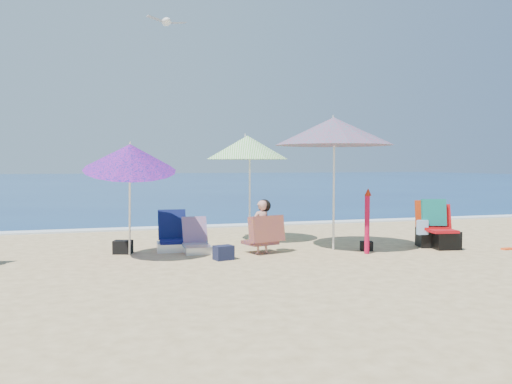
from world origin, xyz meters
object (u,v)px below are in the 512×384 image
object	(u,v)px
camp_chair_right	(431,230)
person_center	(263,228)
seagull	(167,22)
umbrella_turquoise	(334,131)
furled_umbrella	(367,218)
umbrella_blue	(130,157)
chair_rainbow	(197,244)
umbrella_striped	(247,148)
camp_chair_left	(444,236)
chair_navy	(172,240)

from	to	relation	value
camp_chair_right	person_center	distance (m)	3.34
camp_chair_right	seagull	xyz separation A→B (m)	(-4.84, 1.62, 4.00)
umbrella_turquoise	person_center	size ratio (longest dim) A/B	2.68
furled_umbrella	camp_chair_right	xyz separation A→B (m)	(1.56, 0.35, -0.31)
umbrella_blue	chair_rainbow	xyz separation A→B (m)	(1.17, 0.35, -1.55)
umbrella_striped	camp_chair_left	bearing A→B (deg)	-30.18
umbrella_turquoise	camp_chair_right	xyz separation A→B (m)	(1.96, -0.23, -1.87)
umbrella_striped	umbrella_blue	bearing A→B (deg)	-149.94
umbrella_striped	camp_chair_left	world-z (taller)	umbrella_striped
chair_rainbow	camp_chair_right	size ratio (longest dim) A/B	0.68
umbrella_turquoise	umbrella_striped	world-z (taller)	umbrella_turquoise
camp_chair_left	seagull	size ratio (longest dim) A/B	1.04
chair_navy	camp_chair_right	bearing A→B (deg)	-11.67
chair_rainbow	person_center	bearing A→B (deg)	-19.65
umbrella_striped	furled_umbrella	size ratio (longest dim) A/B	1.89
chair_navy	seagull	world-z (taller)	seagull
umbrella_blue	furled_umbrella	size ratio (longest dim) A/B	1.78
furled_umbrella	seagull	bearing A→B (deg)	149.02
umbrella_turquoise	person_center	bearing A→B (deg)	-178.52
chair_rainbow	umbrella_striped	bearing A→B (deg)	40.02
camp_chair_left	seagull	bearing A→B (deg)	158.92
umbrella_turquoise	furled_umbrella	xyz separation A→B (m)	(0.40, -0.58, -1.56)
umbrella_striped	chair_rainbow	xyz separation A→B (m)	(-1.25, -1.05, -1.77)
chair_rainbow	seagull	xyz separation A→B (m)	(-0.37, 1.02, 4.17)
camp_chair_left	chair_rainbow	bearing A→B (deg)	169.11
umbrella_striped	chair_navy	xyz separation A→B (m)	(-1.63, -0.65, -1.74)
furled_umbrella	camp_chair_right	bearing A→B (deg)	12.49
umbrella_turquoise	seagull	size ratio (longest dim) A/B	3.23
chair_navy	person_center	distance (m)	1.73
umbrella_turquoise	seagull	xyz separation A→B (m)	(-2.88, 1.39, 2.13)
chair_navy	umbrella_blue	bearing A→B (deg)	-136.35
person_center	seagull	bearing A→B (deg)	136.45
chair_rainbow	person_center	xyz separation A→B (m)	(1.13, -0.40, 0.30)
umbrella_striped	umbrella_turquoise	bearing A→B (deg)	-48.39
umbrella_turquoise	camp_chair_left	bearing A→B (deg)	-13.94
seagull	person_center	bearing A→B (deg)	-43.55
umbrella_blue	seagull	distance (m)	3.07
chair_rainbow	person_center	distance (m)	1.23
umbrella_turquoise	chair_navy	xyz separation A→B (m)	(-2.89, 0.77, -2.01)
umbrella_turquoise	umbrella_blue	world-z (taller)	umbrella_turquoise
chair_navy	person_center	bearing A→B (deg)	-28.09
umbrella_striped	camp_chair_right	bearing A→B (deg)	-27.12
seagull	camp_chair_left	bearing A→B (deg)	-21.08
chair_navy	person_center	xyz separation A→B (m)	(1.51, -0.81, 0.27)
umbrella_striped	seagull	world-z (taller)	seagull
umbrella_turquoise	furled_umbrella	bearing A→B (deg)	-55.33
chair_navy	camp_chair_right	size ratio (longest dim) A/B	0.79
furled_umbrella	chair_rainbow	xyz separation A→B (m)	(-2.91, 0.94, -0.48)
chair_navy	camp_chair_left	world-z (taller)	camp_chair_left
umbrella_turquoise	umbrella_blue	distance (m)	3.71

